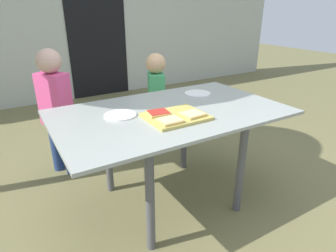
{
  "coord_description": "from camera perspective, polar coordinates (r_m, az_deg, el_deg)",
  "views": [
    {
      "loc": [
        -0.93,
        -1.52,
        1.34
      ],
      "look_at": [
        -0.02,
        0.0,
        0.6
      ],
      "focal_mm": 30.7,
      "sensor_mm": 36.0,
      "label": 1
    }
  ],
  "objects": [
    {
      "name": "ground_plane",
      "position": [
        2.22,
        0.5,
        -14.25
      ],
      "size": [
        16.0,
        16.0,
        0.0
      ],
      "primitive_type": "plane",
      "color": "olive"
    },
    {
      "name": "house_wall_back",
      "position": [
        4.64,
        -20.78,
        21.47
      ],
      "size": [
        8.0,
        0.2,
        2.69
      ],
      "primitive_type": "cube",
      "color": "#ADB2A8",
      "rests_on": "ground"
    },
    {
      "name": "house_door",
      "position": [
        4.67,
        -13.93,
        17.97
      ],
      "size": [
        0.9,
        0.02,
        2.0
      ],
      "primitive_type": "cube",
      "color": "black",
      "rests_on": "ground"
    },
    {
      "name": "dining_table",
      "position": [
        1.92,
        0.56,
        0.73
      ],
      "size": [
        1.5,
        0.91,
        0.7
      ],
      "color": "#959C96",
      "rests_on": "ground"
    },
    {
      "name": "cutting_board",
      "position": [
        1.76,
        1.59,
        1.9
      ],
      "size": [
        0.36,
        0.3,
        0.02
      ],
      "primitive_type": "cube",
      "color": "tan",
      "rests_on": "dining_table"
    },
    {
      "name": "pizza_slice_near_left",
      "position": [
        1.65,
        0.35,
        1.1
      ],
      "size": [
        0.13,
        0.12,
        0.02
      ],
      "color": "tan",
      "rests_on": "cutting_board"
    },
    {
      "name": "pizza_slice_near_right",
      "position": [
        1.75,
        4.87,
        2.33
      ],
      "size": [
        0.14,
        0.13,
        0.02
      ],
      "color": "tan",
      "rests_on": "cutting_board"
    },
    {
      "name": "pizza_slice_far_left",
      "position": [
        1.76,
        -1.9,
        2.62
      ],
      "size": [
        0.15,
        0.14,
        0.02
      ],
      "color": "tan",
      "rests_on": "cutting_board"
    },
    {
      "name": "plate_white_left",
      "position": [
        1.82,
        -9.45,
        2.17
      ],
      "size": [
        0.2,
        0.2,
        0.01
      ],
      "primitive_type": "cylinder",
      "color": "white",
      "rests_on": "dining_table"
    },
    {
      "name": "plate_white_right",
      "position": [
        2.26,
        5.88,
        6.44
      ],
      "size": [
        0.2,
        0.2,
        0.01
      ],
      "primitive_type": "cylinder",
      "color": "white",
      "rests_on": "dining_table"
    },
    {
      "name": "child_left",
      "position": [
        2.47,
        -21.42,
        4.05
      ],
      "size": [
        0.25,
        0.28,
        1.05
      ],
      "color": "navy",
      "rests_on": "ground"
    },
    {
      "name": "child_right",
      "position": [
        2.74,
        -2.34,
        6.03
      ],
      "size": [
        0.22,
        0.28,
        0.95
      ],
      "color": "navy",
      "rests_on": "ground"
    }
  ]
}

